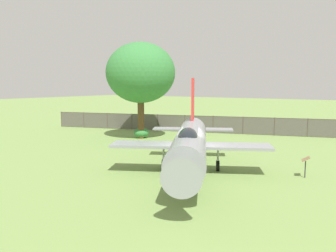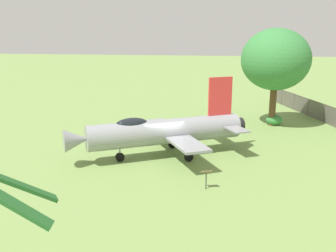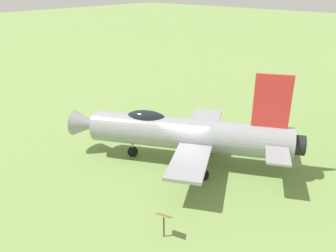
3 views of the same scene
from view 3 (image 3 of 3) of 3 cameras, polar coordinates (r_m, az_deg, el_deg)
name	(u,v)px [view 3 (image 3 of 3)]	position (r m, az deg, el deg)	size (l,w,h in m)	color
ground_plane	(188,163)	(19.43, 3.30, -6.09)	(200.00, 200.00, 0.00)	#75934C
display_jet	(182,133)	(18.67, 2.30, -1.10)	(12.11, 8.79, 5.33)	gray
info_plaque	(164,219)	(13.94, -0.71, -15.15)	(0.68, 0.54, 1.14)	#333333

